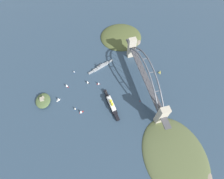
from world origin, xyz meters
TOP-DOWN VIEW (x-y plane):
  - ground_plane at (0.00, 0.00)m, footprint 1400.00×1400.00m
  - harbor_arch_bridge at (0.00, 0.00)m, footprint 258.27×19.39m
  - headland_west_shore at (-179.02, -4.62)m, footprint 164.32×125.56m
  - headland_east_shore at (177.52, 3.19)m, footprint 119.36×124.39m
  - ocean_liner at (-36.56, 91.12)m, footprint 82.97×17.74m
  - naval_cruiser at (79.59, 90.06)m, footprint 33.11×74.05m
  - fort_island_mid_harbor at (13.23, 242.92)m, footprint 40.57×33.99m
  - seaplane_taxiing_near_bridge at (21.15, -54.83)m, footprint 10.42×7.65m
  - small_boat_0 at (-36.43, 162.15)m, footprint 6.96×10.57m
  - small_boat_1 at (8.09, 208.16)m, footprint 8.00×10.15m
  - small_boat_2 at (80.76, 161.69)m, footprint 6.23×4.29m
  - small_boat_3 at (41.85, 185.35)m, footprint 9.04×8.72m
  - small_boat_4 at (-24.90, 173.81)m, footprint 6.73×6.25m
  - small_boat_5 at (28.13, 107.34)m, footprint 5.78×8.86m
  - small_boat_6 at (38.56, 133.10)m, footprint 7.74×9.04m
  - channel_marker_buoy at (-43.00, 22.82)m, footprint 2.20×2.20m

SIDE VIEW (x-z plane):
  - ground_plane at x=0.00m, z-range 0.00..0.00m
  - headland_west_shore at x=-179.02m, z-range -8.17..8.17m
  - headland_east_shore at x=177.52m, z-range -12.21..12.21m
  - channel_marker_buoy at x=-43.00m, z-range -0.26..2.49m
  - seaplane_taxiing_near_bridge at x=21.15m, z-range -0.46..4.38m
  - naval_cruiser at x=79.59m, z-range -5.57..11.48m
  - small_boat_2 at x=80.76m, z-range -0.21..6.51m
  - small_boat_4 at x=-24.90m, z-range -0.29..8.04m
  - small_boat_5 at x=28.13m, z-range -0.37..9.40m
  - small_boat_6 at x=38.56m, z-range -0.37..9.57m
  - small_boat_0 at x=-36.43m, z-range -0.35..9.86m
  - small_boat_3 at x=41.85m, z-range -0.40..10.49m
  - fort_island_mid_harbor at x=13.23m, z-range -3.27..13.44m
  - small_boat_1 at x=8.09m, z-range -0.42..10.91m
  - ocean_liner at x=-36.56m, z-range -4.35..16.89m
  - harbor_arch_bridge at x=0.00m, z-range -5.67..71.81m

